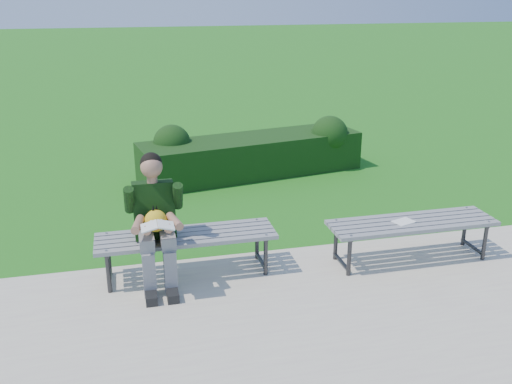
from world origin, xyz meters
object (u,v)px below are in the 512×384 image
object	(u,v)px
hedge	(253,153)
bench_left	(186,239)
paper_sheet	(404,222)
bench_right	(412,226)
seated_boy	(155,218)

from	to	relation	value
hedge	bench_left	distance (m)	3.50
bench_left	paper_sheet	size ratio (longest dim) A/B	6.93
hedge	bench_right	size ratio (longest dim) A/B	2.01
bench_left	bench_right	bearing A→B (deg)	-5.09
hedge	bench_right	distance (m)	3.53
hedge	seated_boy	bearing A→B (deg)	-117.82
bench_left	seated_boy	distance (m)	0.43
bench_right	paper_sheet	distance (m)	0.12
hedge	paper_sheet	world-z (taller)	hedge
bench_left	paper_sheet	bearing A→B (deg)	-5.32
hedge	bench_left	xyz separation A→B (m)	(-1.43, -3.19, 0.07)
hedge	bench_left	bearing A→B (deg)	-114.17
paper_sheet	bench_left	bearing A→B (deg)	174.68
seated_boy	hedge	bearing A→B (deg)	62.18
seated_boy	paper_sheet	world-z (taller)	seated_boy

